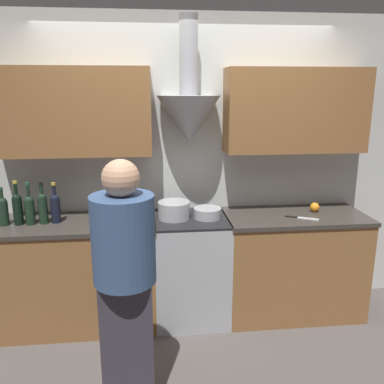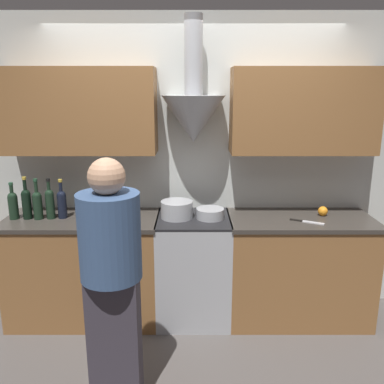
% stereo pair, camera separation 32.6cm
% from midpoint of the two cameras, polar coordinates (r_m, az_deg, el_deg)
% --- Properties ---
extents(ground_plane, '(12.00, 12.00, 0.00)m').
position_cam_midpoint_polar(ground_plane, '(3.56, -2.40, -19.54)').
color(ground_plane, '#4C4744').
extents(wall_back, '(8.40, 0.53, 2.60)m').
position_cam_midpoint_polar(wall_back, '(3.57, -3.46, 6.05)').
color(wall_back, silver).
rests_on(wall_back, ground_plane).
extents(counter_left, '(1.29, 0.62, 0.92)m').
position_cam_midpoint_polar(counter_left, '(3.68, -17.95, -10.83)').
color(counter_left, brown).
rests_on(counter_left, ground_plane).
extents(counter_right, '(1.22, 0.62, 0.92)m').
position_cam_midpoint_polar(counter_right, '(3.75, 11.41, -9.84)').
color(counter_right, brown).
rests_on(counter_right, ground_plane).
extents(stove_range, '(0.62, 0.60, 0.92)m').
position_cam_midpoint_polar(stove_range, '(3.60, -2.82, -10.61)').
color(stove_range, '#A8AAAF').
rests_on(stove_range, ground_plane).
extents(wine_bottle_0, '(0.08, 0.08, 0.31)m').
position_cam_midpoint_polar(wine_bottle_0, '(3.61, -27.41, -2.24)').
color(wine_bottle_0, black).
rests_on(wine_bottle_0, counter_left).
extents(wine_bottle_1, '(0.08, 0.08, 0.36)m').
position_cam_midpoint_polar(wine_bottle_1, '(3.57, -25.74, -1.97)').
color(wine_bottle_1, black).
rests_on(wine_bottle_1, counter_left).
extents(wine_bottle_2, '(0.08, 0.08, 0.34)m').
position_cam_midpoint_polar(wine_bottle_2, '(3.54, -24.34, -2.12)').
color(wine_bottle_2, black).
rests_on(wine_bottle_2, counter_left).
extents(wine_bottle_3, '(0.07, 0.07, 0.34)m').
position_cam_midpoint_polar(wine_bottle_3, '(3.52, -22.75, -1.92)').
color(wine_bottle_3, black).
rests_on(wine_bottle_3, counter_left).
extents(wine_bottle_4, '(0.08, 0.08, 0.33)m').
position_cam_midpoint_polar(wine_bottle_4, '(3.51, -21.20, -1.95)').
color(wine_bottle_4, black).
rests_on(wine_bottle_4, counter_left).
extents(stock_pot, '(0.27, 0.27, 0.14)m').
position_cam_midpoint_polar(stock_pot, '(3.41, -5.28, -2.58)').
color(stock_pot, '#A8AAAF').
rests_on(stock_pot, stove_range).
extents(mixing_bowl, '(0.23, 0.23, 0.08)m').
position_cam_midpoint_polar(mixing_bowl, '(3.41, -0.55, -2.99)').
color(mixing_bowl, '#A8AAAF').
rests_on(mixing_bowl, stove_range).
extents(orange_fruit, '(0.08, 0.08, 0.08)m').
position_cam_midpoint_polar(orange_fruit, '(3.70, 14.46, -2.11)').
color(orange_fruit, orange).
rests_on(orange_fruit, counter_right).
extents(chefs_knife, '(0.26, 0.15, 0.01)m').
position_cam_midpoint_polar(chefs_knife, '(3.49, 12.64, -3.62)').
color(chefs_knife, silver).
rests_on(chefs_knife, counter_right).
extents(person_foreground_left, '(0.37, 0.37, 1.61)m').
position_cam_midpoint_polar(person_foreground_left, '(2.52, -13.13, -12.04)').
color(person_foreground_left, '#38333D').
rests_on(person_foreground_left, ground_plane).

